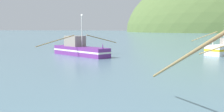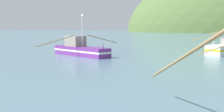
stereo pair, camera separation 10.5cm
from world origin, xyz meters
TOP-DOWN VIEW (x-y plane):
  - hill_far_right at (61.64, 240.06)m, footprint 145.44×116.35m
  - fishing_boat_purple at (1.15, 43.72)m, footprint 9.44×10.63m

SIDE VIEW (x-z plane):
  - hill_far_right at x=61.64m, z-range -45.71..45.71m
  - fishing_boat_purple at x=1.15m, z-range -1.96..3.76m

